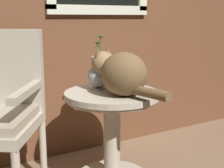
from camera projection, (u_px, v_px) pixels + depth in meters
wicker_side_table at (112, 122)px, 2.04m from camera, size 0.60×0.60×0.60m
cat at (122, 73)px, 1.89m from camera, size 0.31×0.59×0.27m
pewter_vase_with_ivy at (99, 74)px, 2.05m from camera, size 0.14×0.14×0.35m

